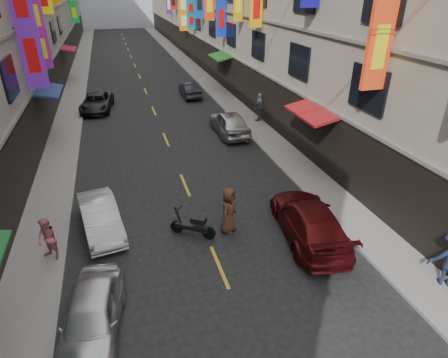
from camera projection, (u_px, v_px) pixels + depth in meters
sidewalk_left at (77, 80)px, 36.57m from camera, size 2.00×90.00×0.12m
sidewalk_right at (197, 72)px, 39.56m from camera, size 2.00×90.00×0.12m
street_awnings at (137, 84)px, 22.80m from camera, size 13.99×35.20×0.41m
lane_markings at (142, 83)px, 35.55m from camera, size 0.12×80.20×0.01m
scooter_crossing at (193, 226)px, 13.98m from camera, size 1.55×1.13×1.14m
scooter_far_right at (226, 131)px, 22.90m from camera, size 0.59×1.80×1.14m
car_left_near at (92, 317)px, 9.93m from camera, size 2.01×3.89×1.27m
car_left_mid at (101, 217)px, 14.19m from camera, size 1.85×3.86×1.22m
car_left_far at (97, 103)px, 27.69m from camera, size 2.63×4.65×1.23m
car_right_near at (309, 220)px, 13.83m from camera, size 2.66×5.10×1.41m
car_right_mid at (229, 123)px, 23.34m from camera, size 1.75×4.34×1.48m
car_right_far at (190, 89)px, 31.06m from camera, size 1.31×3.72×1.22m
pedestrian_lfar at (48, 239)px, 12.48m from camera, size 0.92×0.90×1.57m
pedestrian_rfar at (260, 107)px, 25.13m from camera, size 1.28×1.15×1.91m
pedestrian_crossing at (229, 210)px, 14.04m from camera, size 1.06×1.09×1.85m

